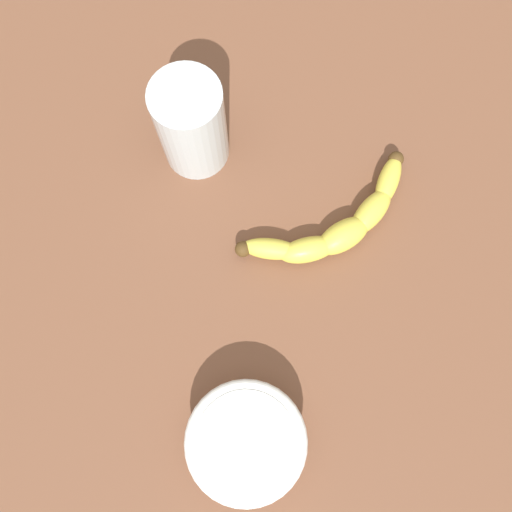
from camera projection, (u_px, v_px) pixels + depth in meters
wooden_tabletop at (256, 247)px, 64.62cm from camera, size 120.00×120.00×3.00cm
banana at (337, 227)px, 61.92cm from camera, size 12.95×21.06×3.36cm
smoothie_glass at (192, 127)px, 60.38cm from camera, size 7.75×7.75×12.69cm
ceramic_bowl at (246, 441)px, 55.04cm from camera, size 12.33×12.33×4.92cm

